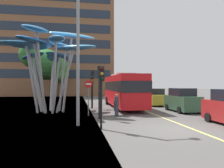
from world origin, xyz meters
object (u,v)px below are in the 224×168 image
at_px(traffic_light_kerb_near, 101,84).
at_px(car_parked_mid, 182,101).
at_px(traffic_light_island_mid, 92,85).
at_px(car_parked_far, 154,97).
at_px(street_lamp, 84,36).
at_px(leaf_sculpture, 50,49).
at_px(no_entry_sign, 88,92).
at_px(red_bus, 123,89).
at_px(traffic_light_opposite, 92,81).
at_px(pedestrian, 117,105).
at_px(traffic_light_kerb_far, 99,81).

distance_m(traffic_light_kerb_near, car_parked_mid, 10.49).
distance_m(traffic_light_island_mid, car_parked_mid, 8.75).
xyz_separation_m(car_parked_far, street_lamp, (-8.61, -11.25, 4.46)).
height_order(leaf_sculpture, no_entry_sign, leaf_sculpture).
height_order(red_bus, street_lamp, street_lamp).
xyz_separation_m(leaf_sculpture, traffic_light_kerb_near, (3.67, -8.01, -3.10)).
relative_size(traffic_light_opposite, pedestrian, 2.28).
bearing_deg(leaf_sculpture, no_entry_sign, -40.39).
distance_m(red_bus, no_entry_sign, 6.90).
xyz_separation_m(leaf_sculpture, street_lamp, (2.77, -6.63, -0.21)).
distance_m(car_parked_mid, pedestrian, 6.57).
height_order(red_bus, no_entry_sign, red_bus).
bearing_deg(traffic_light_kerb_far, car_parked_mid, 20.71).
bearing_deg(street_lamp, car_parked_mid, 29.56).
bearing_deg(traffic_light_kerb_far, red_bus, 65.63).
bearing_deg(street_lamp, leaf_sculpture, 112.68).
xyz_separation_m(traffic_light_opposite, street_lamp, (-1.22, -9.22, 2.56)).
distance_m(leaf_sculpture, car_parked_mid, 12.74).
relative_size(traffic_light_kerb_far, street_lamp, 0.44).
relative_size(red_bus, traffic_light_opposite, 2.92).
bearing_deg(street_lamp, red_bus, 64.66).
bearing_deg(leaf_sculpture, traffic_light_kerb_near, -65.40).
bearing_deg(leaf_sculpture, traffic_light_island_mid, 26.89).
relative_size(leaf_sculpture, traffic_light_kerb_near, 2.63).
height_order(traffic_light_island_mid, car_parked_mid, traffic_light_island_mid).
distance_m(traffic_light_kerb_near, car_parked_far, 14.88).
xyz_separation_m(traffic_light_kerb_near, car_parked_far, (7.71, 12.63, -1.57)).
bearing_deg(traffic_light_kerb_near, traffic_light_kerb_far, 85.65).
bearing_deg(no_entry_sign, traffic_light_island_mid, 82.66).
xyz_separation_m(traffic_light_kerb_near, traffic_light_kerb_far, (0.27, 3.52, 0.22)).
bearing_deg(car_parked_mid, traffic_light_opposite, 152.13).
height_order(traffic_light_kerb_far, car_parked_far, traffic_light_kerb_far).
bearing_deg(car_parked_mid, traffic_light_kerb_near, -141.34).
distance_m(car_parked_far, pedestrian, 9.85).
height_order(red_bus, pedestrian, red_bus).
relative_size(traffic_light_island_mid, car_parked_far, 0.75).
bearing_deg(pedestrian, traffic_light_kerb_far, -139.80).
xyz_separation_m(red_bus, pedestrian, (-1.83, -6.07, -1.10)).
bearing_deg(street_lamp, traffic_light_kerb_far, 61.46).
height_order(traffic_light_kerb_far, pedestrian, traffic_light_kerb_far).
relative_size(traffic_light_kerb_far, no_entry_sign, 1.35).
relative_size(leaf_sculpture, traffic_light_kerb_far, 2.41).
bearing_deg(car_parked_mid, traffic_light_kerb_far, -159.29).
distance_m(leaf_sculpture, no_entry_sign, 5.70).
distance_m(leaf_sculpture, street_lamp, 7.19).
xyz_separation_m(traffic_light_island_mid, street_lamp, (-1.11, -8.60, 3.01)).
bearing_deg(no_entry_sign, traffic_light_kerb_far, -68.63).
relative_size(leaf_sculpture, no_entry_sign, 3.25).
height_order(leaf_sculpture, pedestrian, leaf_sculpture).
height_order(traffic_light_opposite, no_entry_sign, traffic_light_opposite).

